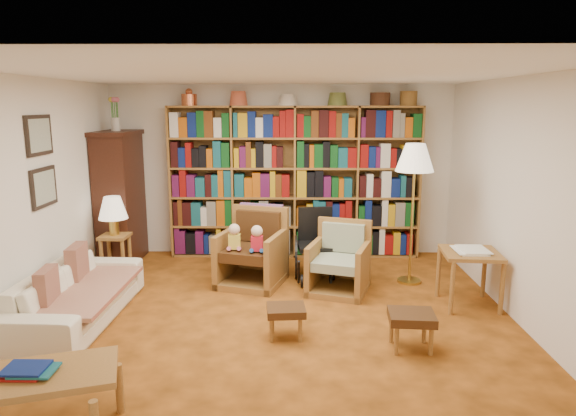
{
  "coord_description": "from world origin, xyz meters",
  "views": [
    {
      "loc": [
        0.19,
        -5.07,
        2.21
      ],
      "look_at": [
        0.12,
        0.6,
        1.07
      ],
      "focal_mm": 32.0,
      "sensor_mm": 36.0,
      "label": 1
    }
  ],
  "objects_px": {
    "footstool_b": "(411,319)",
    "side_table_papers": "(470,260)",
    "side_table_lamp": "(115,247)",
    "floor_lamp": "(415,163)",
    "sofa": "(77,295)",
    "footstool_a": "(286,312)",
    "coffee_table": "(31,381)",
    "armchair_leather": "(252,252)",
    "wheelchair": "(315,247)",
    "armchair_sage": "(338,264)"
  },
  "relations": [
    {
      "from": "armchair_sage",
      "to": "footstool_a",
      "type": "height_order",
      "value": "armchair_sage"
    },
    {
      "from": "side_table_lamp",
      "to": "floor_lamp",
      "type": "xyz_separation_m",
      "value": [
        3.81,
        -0.23,
        1.12
      ]
    },
    {
      "from": "armchair_sage",
      "to": "floor_lamp",
      "type": "bearing_deg",
      "value": 15.76
    },
    {
      "from": "wheelchair",
      "to": "sofa",
      "type": "bearing_deg",
      "value": -151.03
    },
    {
      "from": "side_table_papers",
      "to": "coffee_table",
      "type": "distance_m",
      "value": 4.39
    },
    {
      "from": "side_table_lamp",
      "to": "footstool_a",
      "type": "xyz_separation_m",
      "value": [
        2.27,
        -1.82,
        -0.14
      ]
    },
    {
      "from": "armchair_leather",
      "to": "footstool_a",
      "type": "xyz_separation_m",
      "value": [
        0.46,
        -1.6,
        -0.13
      ]
    },
    {
      "from": "armchair_leather",
      "to": "side_table_papers",
      "type": "height_order",
      "value": "armchair_leather"
    },
    {
      "from": "armchair_leather",
      "to": "side_table_papers",
      "type": "xyz_separation_m",
      "value": [
        2.48,
        -0.78,
        0.15
      ]
    },
    {
      "from": "side_table_lamp",
      "to": "wheelchair",
      "type": "relative_size",
      "value": 0.6
    },
    {
      "from": "sofa",
      "to": "coffee_table",
      "type": "height_order",
      "value": "sofa"
    },
    {
      "from": "armchair_leather",
      "to": "sofa",
      "type": "bearing_deg",
      "value": -143.96
    },
    {
      "from": "footstool_b",
      "to": "side_table_papers",
      "type": "bearing_deg",
      "value": 50.42
    },
    {
      "from": "wheelchair",
      "to": "side_table_papers",
      "type": "distance_m",
      "value": 1.92
    },
    {
      "from": "armchair_sage",
      "to": "coffee_table",
      "type": "xyz_separation_m",
      "value": [
        -2.31,
        -2.81,
        0.06
      ]
    },
    {
      "from": "floor_lamp",
      "to": "side_table_papers",
      "type": "bearing_deg",
      "value": -57.56
    },
    {
      "from": "sofa",
      "to": "footstool_a",
      "type": "bearing_deg",
      "value": -97.88
    },
    {
      "from": "sofa",
      "to": "footstool_a",
      "type": "distance_m",
      "value": 2.2
    },
    {
      "from": "side_table_lamp",
      "to": "footstool_b",
      "type": "bearing_deg",
      "value": -30.9
    },
    {
      "from": "side_table_lamp",
      "to": "sofa",
      "type": "bearing_deg",
      "value": -86.08
    },
    {
      "from": "sofa",
      "to": "armchair_sage",
      "type": "height_order",
      "value": "armchair_sage"
    },
    {
      "from": "floor_lamp",
      "to": "side_table_papers",
      "type": "xyz_separation_m",
      "value": [
        0.49,
        -0.76,
        -0.98
      ]
    },
    {
      "from": "side_table_lamp",
      "to": "side_table_papers",
      "type": "bearing_deg",
      "value": -13.0
    },
    {
      "from": "wheelchair",
      "to": "footstool_a",
      "type": "relative_size",
      "value": 2.33
    },
    {
      "from": "wheelchair",
      "to": "footstool_b",
      "type": "xyz_separation_m",
      "value": [
        0.8,
        -1.98,
        -0.13
      ]
    },
    {
      "from": "footstool_a",
      "to": "coffee_table",
      "type": "xyz_separation_m",
      "value": [
        -1.7,
        -1.48,
        0.12
      ]
    },
    {
      "from": "armchair_leather",
      "to": "wheelchair",
      "type": "xyz_separation_m",
      "value": [
        0.81,
        0.15,
        0.03
      ]
    },
    {
      "from": "coffee_table",
      "to": "side_table_lamp",
      "type": "bearing_deg",
      "value": 99.66
    },
    {
      "from": "footstool_b",
      "to": "coffee_table",
      "type": "height_order",
      "value": "coffee_table"
    },
    {
      "from": "floor_lamp",
      "to": "footstool_b",
      "type": "relative_size",
      "value": 4.02
    },
    {
      "from": "side_table_papers",
      "to": "coffee_table",
      "type": "height_order",
      "value": "side_table_papers"
    },
    {
      "from": "armchair_sage",
      "to": "footstool_b",
      "type": "bearing_deg",
      "value": -70.68
    },
    {
      "from": "coffee_table",
      "to": "wheelchair",
      "type": "bearing_deg",
      "value": 57.58
    },
    {
      "from": "sofa",
      "to": "coffee_table",
      "type": "xyz_separation_m",
      "value": [
        0.46,
        -1.84,
        0.09
      ]
    },
    {
      "from": "sofa",
      "to": "side_table_lamp",
      "type": "distance_m",
      "value": 1.47
    },
    {
      "from": "sofa",
      "to": "side_table_lamp",
      "type": "height_order",
      "value": "sofa"
    },
    {
      "from": "footstool_b",
      "to": "footstool_a",
      "type": "bearing_deg",
      "value": 168.89
    },
    {
      "from": "armchair_sage",
      "to": "floor_lamp",
      "type": "xyz_separation_m",
      "value": [
        0.93,
        0.26,
        1.19
      ]
    },
    {
      "from": "side_table_lamp",
      "to": "armchair_sage",
      "type": "relative_size",
      "value": 0.62
    },
    {
      "from": "sofa",
      "to": "side_table_papers",
      "type": "relative_size",
      "value": 2.96
    },
    {
      "from": "armchair_leather",
      "to": "armchair_sage",
      "type": "relative_size",
      "value": 1.1
    },
    {
      "from": "side_table_papers",
      "to": "floor_lamp",
      "type": "bearing_deg",
      "value": 122.44
    },
    {
      "from": "sofa",
      "to": "armchair_leather",
      "type": "relative_size",
      "value": 2.0
    },
    {
      "from": "armchair_sage",
      "to": "wheelchair",
      "type": "distance_m",
      "value": 0.5
    },
    {
      "from": "armchair_sage",
      "to": "wheelchair",
      "type": "relative_size",
      "value": 0.97
    },
    {
      "from": "armchair_leather",
      "to": "coffee_table",
      "type": "bearing_deg",
      "value": -112.03
    },
    {
      "from": "floor_lamp",
      "to": "coffee_table",
      "type": "distance_m",
      "value": 4.61
    },
    {
      "from": "sofa",
      "to": "floor_lamp",
      "type": "xyz_separation_m",
      "value": [
        3.71,
        1.23,
        1.23
      ]
    },
    {
      "from": "footstool_a",
      "to": "sofa",
      "type": "bearing_deg",
      "value": 170.59
    },
    {
      "from": "side_table_papers",
      "to": "coffee_table",
      "type": "bearing_deg",
      "value": -148.21
    }
  ]
}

